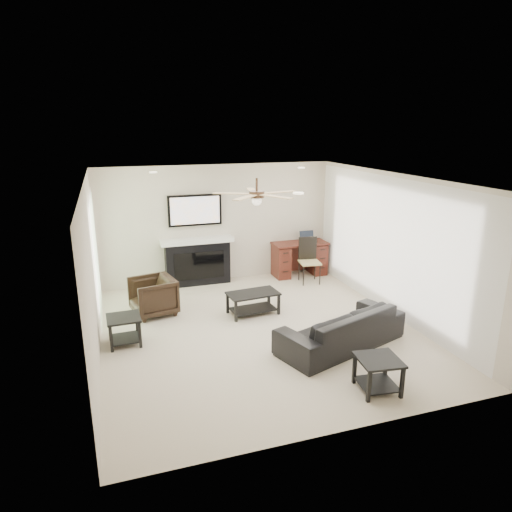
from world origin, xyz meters
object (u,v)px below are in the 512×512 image
object	(u,v)px
armchair	(153,296)
coffee_table	(253,303)
desk	(299,259)
fireplace_unit	(197,241)
sofa	(341,327)

from	to	relation	value
armchair	coffee_table	bearing A→B (deg)	60.07
coffee_table	desk	world-z (taller)	desk
coffee_table	fireplace_unit	bearing A→B (deg)	102.98
armchair	coffee_table	distance (m)	1.79
armchair	sofa	bearing A→B (deg)	38.41
armchair	coffee_table	xyz separation A→B (m)	(1.70, -0.55, -0.14)
sofa	coffee_table	bearing A→B (deg)	-79.37
armchair	fireplace_unit	distance (m)	1.82
sofa	coffee_table	world-z (taller)	sofa
armchair	fireplace_unit	bearing A→B (deg)	128.90
armchair	fireplace_unit	xyz separation A→B (m)	(1.08, 1.33, 0.62)
coffee_table	desk	distance (m)	2.45
sofa	coffee_table	xyz separation A→B (m)	(-0.90, 1.60, -0.10)
fireplace_unit	desk	size ratio (longest dim) A/B	1.57
sofa	desk	xyz separation A→B (m)	(0.77, 3.38, 0.08)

